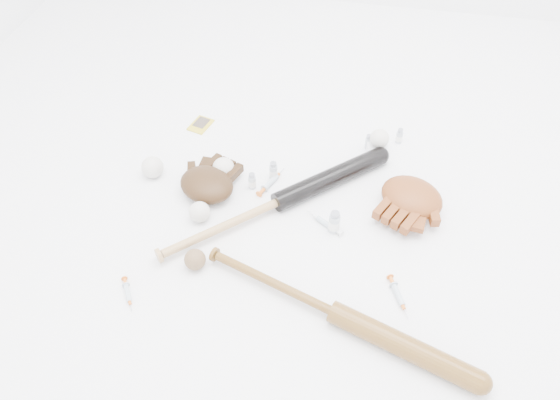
% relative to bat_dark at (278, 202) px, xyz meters
% --- Properties ---
extents(bat_dark, '(0.71, 0.66, 0.07)m').
position_rel_bat_dark_xyz_m(bat_dark, '(0.00, 0.00, 0.00)').
color(bat_dark, black).
rests_on(bat_dark, ground).
extents(bat_wood, '(0.84, 0.34, 0.06)m').
position_rel_bat_dark_xyz_m(bat_wood, '(0.23, -0.38, -0.00)').
color(bat_wood, brown).
rests_on(bat_wood, ground).
extents(glove_dark, '(0.30, 0.30, 0.08)m').
position_rel_bat_dark_xyz_m(glove_dark, '(-0.25, 0.03, 0.01)').
color(glove_dark, '#331F0E').
rests_on(glove_dark, ground).
extents(glove_tan, '(0.33, 0.33, 0.09)m').
position_rel_bat_dark_xyz_m(glove_tan, '(0.43, 0.10, 0.01)').
color(glove_tan, brown).
rests_on(glove_tan, ground).
extents(trading_card, '(0.09, 0.11, 0.01)m').
position_rel_bat_dark_xyz_m(trading_card, '(-0.38, 0.37, -0.03)').
color(trading_card, gold).
rests_on(trading_card, ground).
extents(pedestal, '(0.09, 0.09, 0.04)m').
position_rel_bat_dark_xyz_m(pedestal, '(0.30, 0.34, -0.01)').
color(pedestal, white).
rests_on(pedestal, ground).
extents(baseball_on_pedestal, '(0.07, 0.07, 0.07)m').
position_rel_bat_dark_xyz_m(baseball_on_pedestal, '(0.30, 0.34, 0.04)').
color(baseball_on_pedestal, beige).
rests_on(baseball_on_pedestal, pedestal).
extents(baseball_left, '(0.08, 0.08, 0.08)m').
position_rel_bat_dark_xyz_m(baseball_left, '(-0.46, 0.07, 0.01)').
color(baseball_left, beige).
rests_on(baseball_left, ground).
extents(baseball_upper, '(0.08, 0.08, 0.08)m').
position_rel_bat_dark_xyz_m(baseball_upper, '(-0.22, 0.11, 0.01)').
color(baseball_upper, beige).
rests_on(baseball_upper, ground).
extents(baseball_mid, '(0.07, 0.07, 0.07)m').
position_rel_bat_dark_xyz_m(baseball_mid, '(-0.24, -0.09, 0.00)').
color(baseball_mid, beige).
rests_on(baseball_mid, ground).
extents(baseball_aged, '(0.07, 0.07, 0.07)m').
position_rel_bat_dark_xyz_m(baseball_aged, '(-0.20, -0.28, -0.00)').
color(baseball_aged, brown).
rests_on(baseball_aged, ground).
extents(syringe_0, '(0.09, 0.12, 0.02)m').
position_rel_bat_dark_xyz_m(syringe_0, '(-0.36, -0.42, -0.03)').
color(syringe_0, '#ADBCC6').
rests_on(syringe_0, ground).
extents(syringe_1, '(0.15, 0.11, 0.02)m').
position_rel_bat_dark_xyz_m(syringe_1, '(0.17, -0.04, -0.02)').
color(syringe_1, '#ADBCC6').
rests_on(syringe_1, ground).
extents(syringe_2, '(0.09, 0.17, 0.02)m').
position_rel_bat_dark_xyz_m(syringe_2, '(-0.05, 0.11, -0.02)').
color(syringe_2, '#ADBCC6').
rests_on(syringe_2, ground).
extents(syringe_3, '(0.09, 0.16, 0.02)m').
position_rel_bat_dark_xyz_m(syringe_3, '(0.41, -0.27, -0.02)').
color(syringe_3, '#ADBCC6').
rests_on(syringe_3, ground).
extents(vial_0, '(0.02, 0.02, 0.06)m').
position_rel_bat_dark_xyz_m(vial_0, '(0.27, 0.36, -0.00)').
color(vial_0, '#B2BBC3').
rests_on(vial_0, ground).
extents(vial_1, '(0.02, 0.02, 0.06)m').
position_rel_bat_dark_xyz_m(vial_1, '(0.38, 0.42, -0.00)').
color(vial_1, '#B2BBC3').
rests_on(vial_1, ground).
extents(vial_2, '(0.03, 0.03, 0.07)m').
position_rel_bat_dark_xyz_m(vial_2, '(-0.05, 0.14, 0.00)').
color(vial_2, '#B2BBC3').
rests_on(vial_2, ground).
extents(vial_3, '(0.04, 0.04, 0.08)m').
position_rel_bat_dark_xyz_m(vial_3, '(0.19, -0.06, 0.01)').
color(vial_3, '#B2BBC3').
rests_on(vial_3, ground).
extents(vial_4, '(0.03, 0.03, 0.06)m').
position_rel_bat_dark_xyz_m(vial_4, '(-0.11, 0.08, -0.00)').
color(vial_4, '#B2BBC3').
rests_on(vial_4, ground).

